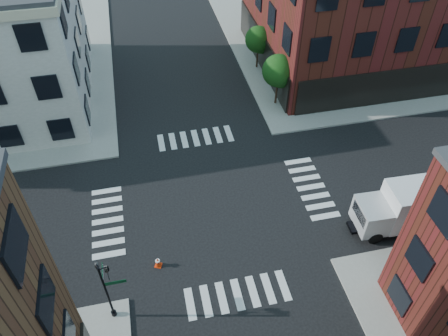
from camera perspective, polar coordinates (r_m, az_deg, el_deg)
The scene contains 7 objects.
ground at distance 29.58m, azimuth -1.45°, elevation -4.63°, with size 120.00×120.00×0.00m, color black.
sidewalk_ne at distance 52.04m, azimuth 17.81°, elevation 16.82°, with size 30.00×30.00×0.15m, color gray.
tree_near at distance 36.57m, azimuth 7.22°, elevation 12.29°, with size 2.69×2.69×4.49m.
tree_far at distance 41.66m, azimuth 4.58°, elevation 16.24°, with size 2.43×2.43×4.07m.
signal_pole at distance 23.28m, azimuth -15.10°, elevation -14.59°, with size 1.29×1.24×4.60m.
box_truck at distance 29.62m, azimuth 23.84°, elevation -4.52°, with size 7.51×2.53×3.36m.
traffic_cone at distance 26.56m, azimuth -8.64°, elevation -12.05°, with size 0.53×0.53×0.74m.
Camera 1 is at (-3.48, -19.24, 22.19)m, focal length 35.00 mm.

